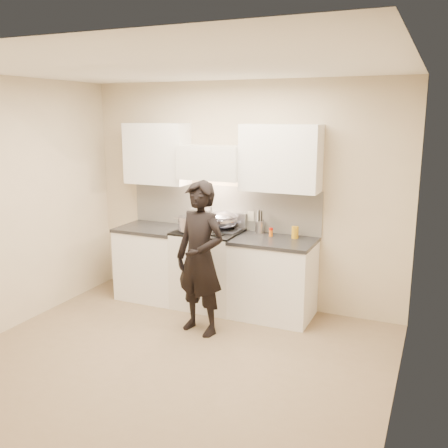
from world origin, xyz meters
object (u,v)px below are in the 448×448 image
object	(u,v)px
wok	(221,220)
person	(200,258)
stove	(209,268)
counter_right	(273,278)
utensil_crock	(260,226)

from	to	relation	value
wok	person	world-z (taller)	person
stove	counter_right	distance (m)	0.83
counter_right	person	distance (m)	0.99
utensil_crock	stove	bearing A→B (deg)	-158.11
counter_right	wok	xyz separation A→B (m)	(-0.70, 0.09, 0.61)
counter_right	utensil_crock	xyz separation A→B (m)	(-0.26, 0.23, 0.54)
counter_right	wok	world-z (taller)	wok
counter_right	person	world-z (taller)	person
wok	person	distance (m)	0.86
utensil_crock	person	distance (m)	1.02
stove	person	distance (m)	0.84
stove	counter_right	size ratio (longest dim) A/B	1.04
counter_right	utensil_crock	distance (m)	0.64
counter_right	person	size ratio (longest dim) A/B	0.56
wok	person	bearing A→B (deg)	-81.65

